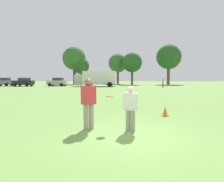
{
  "coord_description": "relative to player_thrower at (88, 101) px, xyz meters",
  "views": [
    {
      "loc": [
        -0.38,
        -5.87,
        1.82
      ],
      "look_at": [
        -0.81,
        3.83,
        1.15
      ],
      "focal_mm": 31.05,
      "sensor_mm": 36.0,
      "label": 1
    }
  ],
  "objects": [
    {
      "name": "box_truck",
      "position": [
        -3.89,
        33.61,
        0.74
      ],
      "size": [
        8.55,
        3.14,
        3.18
      ],
      "color": "white",
      "rests_on": "ground"
    },
    {
      "name": "frisbee",
      "position": [
        0.74,
        -0.04,
        0.16
      ],
      "size": [
        0.27,
        0.27,
        0.06
      ],
      "color": "#E54C33"
    },
    {
      "name": "tree_west_maple",
      "position": [
        -11.73,
        46.74,
        6.11
      ],
      "size": [
        6.37,
        6.37,
        10.35
      ],
      "color": "brown",
      "rests_on": "ground"
    },
    {
      "name": "tree_east_birch",
      "position": [
        0.34,
        48.58,
        4.92
      ],
      "size": [
        5.31,
        5.31,
        8.62
      ],
      "color": "brown",
      "rests_on": "ground"
    },
    {
      "name": "player_thrower",
      "position": [
        0.0,
        0.0,
        0.0
      ],
      "size": [
        0.57,
        0.45,
        1.79
      ],
      "color": "gray",
      "rests_on": "ground"
    },
    {
      "name": "parked_car_near_left",
      "position": [
        -24.58,
        34.72,
        -0.09
      ],
      "size": [
        4.24,
        2.29,
        1.82
      ],
      "color": "slate",
      "rests_on": "ground"
    },
    {
      "name": "parked_car_center",
      "position": [
        -12.68,
        34.94,
        -0.09
      ],
      "size": [
        4.24,
        2.29,
        1.82
      ],
      "color": "#B7AD99",
      "rests_on": "ground"
    },
    {
      "name": "bystander_field_marshal",
      "position": [
        9.07,
        29.95,
        -0.07
      ],
      "size": [
        0.28,
        0.47,
        1.67
      ],
      "color": "#1E234C",
      "rests_on": "ground"
    },
    {
      "name": "traffic_cone",
      "position": [
        3.25,
        2.54,
        -0.78
      ],
      "size": [
        0.32,
        0.32,
        0.48
      ],
      "color": "#D8590C",
      "rests_on": "ground"
    },
    {
      "name": "tree_center_elm",
      "position": [
        -9.77,
        46.34,
        4.05
      ],
      "size": [
        4.53,
        4.53,
        7.36
      ],
      "color": "brown",
      "rests_on": "ground"
    },
    {
      "name": "tree_east_oak",
      "position": [
        4.16,
        44.92,
        4.8
      ],
      "size": [
        5.2,
        5.2,
        8.45
      ],
      "color": "brown",
      "rests_on": "ground"
    },
    {
      "name": "tree_far_east_pine",
      "position": [
        14.18,
        46.99,
        6.43
      ],
      "size": [
        6.65,
        6.65,
        10.81
      ],
      "color": "brown",
      "rests_on": "ground"
    },
    {
      "name": "ground_plane",
      "position": [
        1.51,
        -0.84,
        -1.01
      ],
      "size": [
        188.83,
        188.83,
        0.0
      ],
      "primitive_type": "plane",
      "color": "#6B9347"
    },
    {
      "name": "parked_car_mid_left",
      "position": [
        -19.53,
        33.58,
        -0.09
      ],
      "size": [
        4.24,
        2.29,
        1.82
      ],
      "color": "black",
      "rests_on": "ground"
    },
    {
      "name": "player_defender",
      "position": [
        1.46,
        -0.19,
        -0.15
      ],
      "size": [
        0.52,
        0.42,
        1.54
      ],
      "color": "gray",
      "rests_on": "ground"
    }
  ]
}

